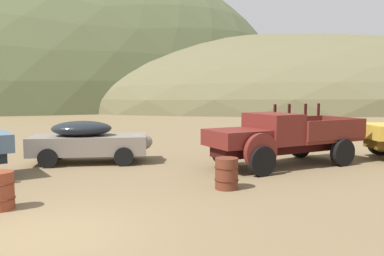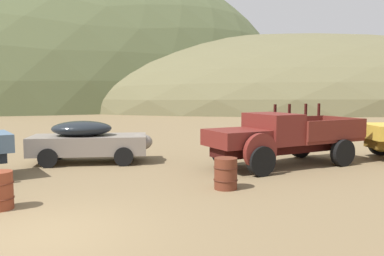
{
  "view_description": "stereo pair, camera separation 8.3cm",
  "coord_description": "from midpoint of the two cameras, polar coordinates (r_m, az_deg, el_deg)",
  "views": [
    {
      "loc": [
        0.92,
        -7.68,
        2.71
      ],
      "look_at": [
        4.68,
        7.06,
        1.26
      ],
      "focal_mm": 37.47,
      "sensor_mm": 36.0,
      "label": 1
    },
    {
      "loc": [
        1.0,
        -7.7,
        2.71
      ],
      "look_at": [
        4.68,
        7.06,
        1.26
      ],
      "focal_mm": 37.47,
      "sensor_mm": 36.0,
      "label": 2
    }
  ],
  "objects": [
    {
      "name": "hill_distant",
      "position": [
        77.01,
        -22.49,
        3.03
      ],
      "size": [
        96.15,
        63.72,
        55.75
      ],
      "primitive_type": "ellipsoid",
      "color": "#56603D",
      "rests_on": "ground"
    },
    {
      "name": "oil_drum_foreground",
      "position": [
        11.07,
        5.03,
        -6.47
      ],
      "size": [
        0.67,
        0.67,
        0.86
      ],
      "color": "#5B2819",
      "rests_on": "ground"
    },
    {
      "name": "hill_center",
      "position": [
        81.72,
        15.48,
        3.36
      ],
      "size": [
        106.59,
        76.6,
        25.0
      ],
      "primitive_type": "ellipsoid",
      "color": "brown",
      "rests_on": "ground"
    },
    {
      "name": "oil_drum_by_truck",
      "position": [
        10.18,
        -25.49,
        -8.02
      ],
      "size": [
        0.63,
        0.63,
        0.87
      ],
      "color": "brown",
      "rests_on": "ground"
    },
    {
      "name": "ground_plane",
      "position": [
        8.21,
        -20.5,
        -14.19
      ],
      "size": [
        300.0,
        300.0,
        0.0
      ],
      "primitive_type": "plane",
      "color": "brown"
    },
    {
      "name": "bush_back_edge",
      "position": [
        20.16,
        -19.19,
        -2.12
      ],
      "size": [
        0.67,
        0.59,
        0.65
      ],
      "color": "#4C8438",
      "rests_on": "ground"
    },
    {
      "name": "car_primer_gray",
      "position": [
        15.39,
        -13.83,
        -1.79
      ],
      "size": [
        4.62,
        2.32,
        1.57
      ],
      "rotation": [
        0.0,
        0.0,
        -0.12
      ],
      "color": "slate",
      "rests_on": "ground"
    },
    {
      "name": "truck_oxblood",
      "position": [
        14.42,
        11.87,
        -1.49
      ],
      "size": [
        6.22,
        3.48,
        2.16
      ],
      "rotation": [
        0.0,
        0.0,
        3.38
      ],
      "color": "black",
      "rests_on": "ground"
    }
  ]
}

